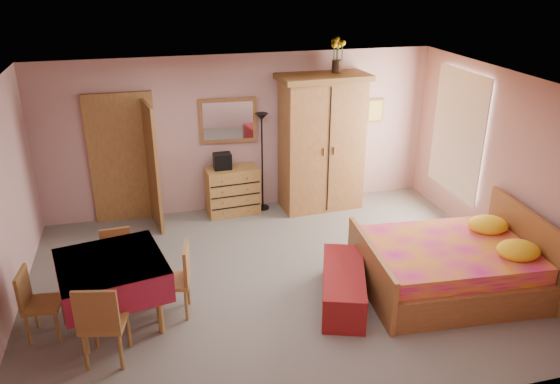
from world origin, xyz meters
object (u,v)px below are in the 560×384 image
object	(u,v)px
wall_mirror	(228,121)
chair_north	(118,264)
dining_table	(115,292)
chair_west	(43,303)
bed	(449,254)
chest_of_drawers	(233,191)
bench	(343,286)
stereo	(222,161)
sunflower_vase	(337,55)
chair_south	(104,320)
wardrobe	(322,143)
floor_lamp	(262,162)
chair_east	(172,280)

from	to	relation	value
wall_mirror	chair_north	distance (m)	3.07
dining_table	chair_west	size ratio (longest dim) A/B	1.35
bed	chair_north	xyz separation A→B (m)	(-4.08, 0.95, -0.09)
chest_of_drawers	bench	xyz separation A→B (m)	(0.87, -2.93, -0.18)
stereo	sunflower_vase	distance (m)	2.49
wall_mirror	stereo	size ratio (longest dim) A/B	3.30
bed	chair_south	size ratio (longest dim) A/B	2.23
wardrobe	chair_north	size ratio (longest dim) A/B	2.76
floor_lamp	bench	size ratio (longest dim) A/B	1.24
wall_mirror	sunflower_vase	distance (m)	2.03
floor_lamp	dining_table	bearing A→B (deg)	-130.95
stereo	chair_west	bearing A→B (deg)	-132.14
bed	chair_west	world-z (taller)	bed
bench	chair_west	xyz separation A→B (m)	(-3.48, 0.22, 0.20)
chest_of_drawers	stereo	distance (m)	0.56
floor_lamp	bed	size ratio (longest dim) A/B	0.77
chair_east	bench	bearing A→B (deg)	-88.56
sunflower_vase	chair_south	bearing A→B (deg)	-138.05
chest_of_drawers	stereo	size ratio (longest dim) A/B	3.00
floor_lamp	chair_east	bearing A→B (deg)	-122.40
bed	dining_table	bearing A→B (deg)	-179.64
wardrobe	chair_west	distance (m)	4.93
chest_of_drawers	bench	bearing A→B (deg)	-77.67
wall_mirror	bed	world-z (taller)	wall_mirror
stereo	chair_north	size ratio (longest dim) A/B	0.34
wardrobe	dining_table	world-z (taller)	wardrobe
bench	sunflower_vase	bearing A→B (deg)	73.32
bench	chair_west	world-z (taller)	chair_west
chest_of_drawers	chair_south	world-z (taller)	chair_south
chair_north	chair_east	xyz separation A→B (m)	(0.62, -0.63, 0.04)
bed	bench	distance (m)	1.44
floor_lamp	chest_of_drawers	bearing A→B (deg)	-174.27
dining_table	chair_east	world-z (taller)	chair_east
bench	dining_table	bearing A→B (deg)	174.48
chair_north	chair_east	distance (m)	0.89
dining_table	stereo	bearing A→B (deg)	57.72
floor_lamp	chair_north	distance (m)	3.13
stereo	wardrobe	distance (m)	1.67
wall_mirror	dining_table	distance (m)	3.60
wall_mirror	floor_lamp	distance (m)	0.90
chair_east	stereo	bearing A→B (deg)	-11.69
chest_of_drawers	wardrobe	bearing A→B (deg)	-7.59
wardrobe	chair_west	xyz separation A→B (m)	(-4.11, -2.62, -0.72)
chest_of_drawers	sunflower_vase	distance (m)	2.77
stereo	floor_lamp	world-z (taller)	floor_lamp
chair_north	chair_west	bearing A→B (deg)	38.35
floor_lamp	chair_south	xyz separation A→B (m)	(-2.44, -3.35, -0.35)
wall_mirror	sunflower_vase	bearing A→B (deg)	-3.11
chair_east	chest_of_drawers	bearing A→B (deg)	-14.49
wardrobe	chair_south	xyz separation A→B (m)	(-3.42, -3.21, -0.65)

